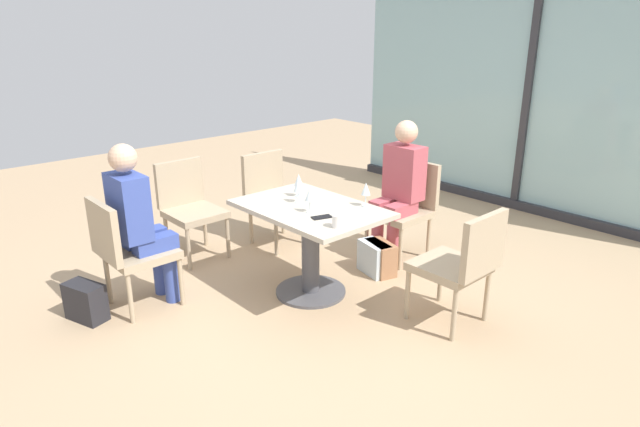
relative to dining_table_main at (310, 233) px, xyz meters
name	(u,v)px	position (x,y,z in m)	size (l,w,h in m)	color
ground_plane	(311,292)	(0.00, 0.00, -0.52)	(12.00, 12.00, 0.00)	tan
window_wall_backdrop	(528,103)	(0.00, 3.20, 0.69)	(4.60, 0.10, 2.70)	#8FB7BC
dining_table_main	(310,233)	(0.00, 0.00, 0.00)	(1.14, 0.77, 0.73)	#BCB29E
chair_near_window	(406,204)	(0.00, 1.16, -0.02)	(0.46, 0.51, 0.87)	tan
chair_front_left	(127,248)	(-0.71, -1.16, -0.02)	(0.46, 0.50, 0.87)	tan
chair_side_end	(189,203)	(-1.33, -0.30, -0.02)	(0.50, 0.46, 0.87)	tan
chair_far_left	(273,193)	(-1.07, 0.45, -0.02)	(0.50, 0.46, 0.87)	tan
chair_far_right	(462,261)	(1.07, 0.45, -0.02)	(0.50, 0.46, 0.87)	tan
person_near_window	(399,184)	(0.00, 1.05, 0.18)	(0.34, 0.39, 1.26)	#B24C56
person_front_left	(138,218)	(-0.71, -1.05, 0.18)	(0.34, 0.39, 1.26)	#384C9E
wine_glass_0	(298,186)	(-0.14, 0.00, 0.34)	(0.07, 0.07, 0.18)	silver
wine_glass_1	(366,189)	(0.27, 0.32, 0.34)	(0.07, 0.07, 0.18)	silver
wine_glass_2	(299,180)	(-0.26, 0.10, 0.34)	(0.07, 0.07, 0.18)	silver
wine_glass_3	(310,195)	(0.10, -0.09, 0.34)	(0.07, 0.07, 0.18)	silver
coffee_cup	(338,221)	(0.46, -0.15, 0.26)	(0.08, 0.08, 0.09)	white
cell_phone_on_table	(322,217)	(0.24, -0.10, 0.22)	(0.07, 0.14, 0.01)	black
handbag_0	(380,258)	(0.13, 0.69, -0.38)	(0.30, 0.16, 0.28)	#A3704C
handbag_1	(86,302)	(-0.79, -1.48, -0.38)	(0.30, 0.16, 0.28)	#232328
handbag_2	(374,258)	(0.09, 0.65, -0.38)	(0.30, 0.16, 0.28)	silver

